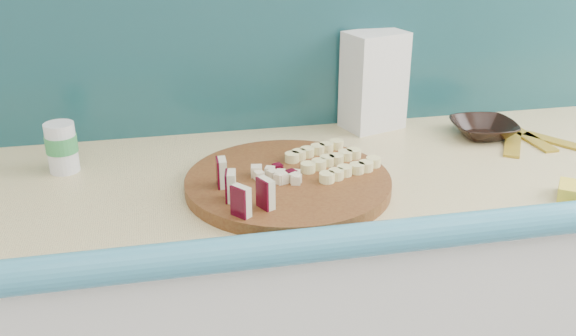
# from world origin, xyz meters

# --- Properties ---
(kitchen_counter) EXTENTS (2.20, 0.63, 0.91)m
(kitchen_counter) POSITION_xyz_m (0.10, 1.50, 0.46)
(kitchen_counter) COLOR white
(kitchen_counter) RESTS_ON ground
(backsplash) EXTENTS (2.20, 0.02, 0.50)m
(backsplash) POSITION_xyz_m (0.10, 1.79, 1.16)
(backsplash) COLOR teal
(backsplash) RESTS_ON kitchen_counter
(cutting_board) EXTENTS (0.54, 0.54, 0.03)m
(cutting_board) POSITION_xyz_m (-0.16, 1.42, 0.92)
(cutting_board) COLOR #4B2110
(cutting_board) RESTS_ON kitchen_counter
(apple_wedges) EXTENTS (0.10, 0.17, 0.06)m
(apple_wedges) POSITION_xyz_m (-0.27, 1.33, 0.96)
(apple_wedges) COLOR beige
(apple_wedges) RESTS_ON cutting_board
(apple_chunks) EXTENTS (0.07, 0.07, 0.02)m
(apple_chunks) POSITION_xyz_m (-0.19, 1.41, 0.95)
(apple_chunks) COLOR beige
(apple_chunks) RESTS_ON cutting_board
(banana_slices) EXTENTS (0.19, 0.19, 0.02)m
(banana_slices) POSITION_xyz_m (-0.06, 1.47, 0.94)
(banana_slices) COLOR #EBE08F
(banana_slices) RESTS_ON cutting_board
(brown_bowl) EXTENTS (0.16, 0.16, 0.04)m
(brown_bowl) POSITION_xyz_m (0.36, 1.62, 0.93)
(brown_bowl) COLOR black
(brown_bowl) RESTS_ON kitchen_counter
(flour_bag) EXTENTS (0.16, 0.14, 0.24)m
(flour_bag) POSITION_xyz_m (0.11, 1.74, 1.03)
(flour_bag) COLOR silver
(flour_bag) RESTS_ON kitchen_counter
(canister) EXTENTS (0.07, 0.07, 0.11)m
(canister) POSITION_xyz_m (-0.61, 1.61, 0.97)
(canister) COLOR silver
(canister) RESTS_ON kitchen_counter
(banana_peel) EXTENTS (0.23, 0.19, 0.01)m
(banana_peel) POSITION_xyz_m (0.45, 1.55, 0.91)
(banana_peel) COLOR #B69423
(banana_peel) RESTS_ON kitchen_counter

